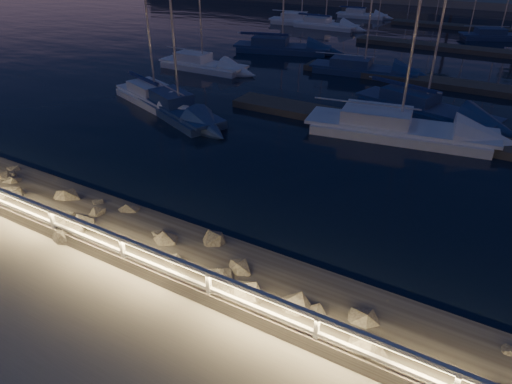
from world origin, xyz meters
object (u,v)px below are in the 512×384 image
sailboat_j (280,47)px  sailboat_k (497,35)px  sailboat_i (300,20)px  sailboat_g (361,68)px  sailboat_f (422,106)px  sailboat_a (178,108)px  sailboat_e (201,64)px  sailboat_n (324,24)px  sailboat_c (394,127)px  guard_rail (275,307)px  sailboat_b (154,96)px  sailboat_m (360,14)px

sailboat_j → sailboat_k: sailboat_j is taller
sailboat_i → sailboat_g: bearing=-61.2°
sailboat_g → sailboat_f: bearing=-55.3°
sailboat_f → sailboat_a: bearing=-132.3°
sailboat_a → sailboat_e: (-4.98, 9.00, 0.00)m
sailboat_i → sailboat_f: bearing=-60.1°
sailboat_e → sailboat_n: (1.07, 21.51, -0.02)m
sailboat_c → sailboat_k: sailboat_c is taller
guard_rail → sailboat_i: (-20.13, 43.62, -0.92)m
guard_rail → sailboat_k: (0.63, 45.56, -0.97)m
sailboat_g → sailboat_i: bearing=120.8°
sailboat_b → sailboat_f: sailboat_f is taller
sailboat_a → sailboat_e: 10.29m
guard_rail → sailboat_c: 15.50m
sailboat_i → sailboat_m: 9.40m
sailboat_a → sailboat_b: (-2.63, 0.98, -0.02)m
sailboat_c → sailboat_k: bearing=77.5°
sailboat_m → sailboat_b: bearing=-95.0°
sailboat_c → sailboat_f: (0.47, 4.03, -0.02)m
sailboat_c → sailboat_m: size_ratio=1.51×
sailboat_g → sailboat_i: (-13.37, 17.44, 0.03)m
sailboat_b → sailboat_c: (14.17, 2.21, 0.06)m
sailboat_n → sailboat_m: bearing=84.8°
sailboat_g → sailboat_e: bearing=-162.6°
sailboat_g → sailboat_j: 9.34m
sailboat_c → sailboat_e: (-16.53, 5.81, -0.03)m
sailboat_j → sailboat_m: (-0.28, 22.26, -0.06)m
sailboat_n → guard_rail: bearing=-67.1°
guard_rail → sailboat_j: bearing=117.5°
guard_rail → sailboat_f: sailboat_f is taller
sailboat_e → sailboat_f: 17.09m
sailboat_a → sailboat_k: size_ratio=0.96×
sailboat_b → sailboat_g: (8.72, 12.97, 0.01)m
sailboat_g → sailboat_n: (-10.01, 16.56, 0.01)m
sailboat_j → guard_rail: bearing=-78.4°
sailboat_g → sailboat_m: (-8.94, 25.73, -0.02)m
sailboat_j → sailboat_e: bearing=-121.9°
sailboat_m → sailboat_n: 9.23m
sailboat_i → sailboat_j: size_ratio=0.88×
sailboat_a → sailboat_j: bearing=121.9°
sailboat_k → guard_rail: bearing=-115.8°
guard_rail → sailboat_f: size_ratio=3.16×
sailboat_k → sailboat_c: bearing=-118.7°
sailboat_a → sailboat_j: (-2.57, 17.42, 0.02)m
sailboat_c → sailboat_n: bearing=110.7°
sailboat_b → sailboat_m: (-0.22, 38.70, -0.01)m
sailboat_f → sailboat_m: bearing=131.3°
sailboat_i → sailboat_j: bearing=-80.0°
guard_rail → sailboat_m: size_ratio=4.19×
sailboat_f → sailboat_m: 35.70m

